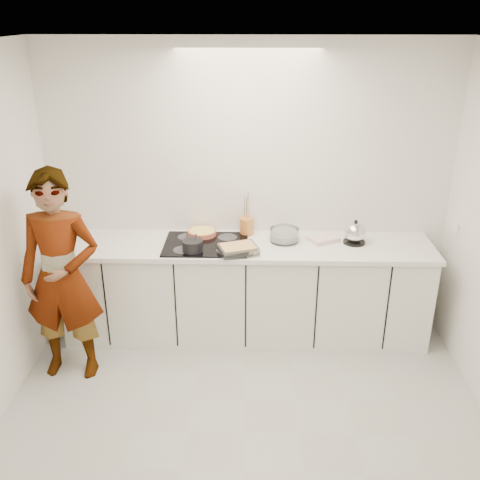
{
  "coord_description": "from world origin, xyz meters",
  "views": [
    {
      "loc": [
        0.05,
        -2.96,
        2.78
      ],
      "look_at": [
        -0.05,
        1.05,
        1.05
      ],
      "focal_mm": 40.0,
      "sensor_mm": 36.0,
      "label": 1
    }
  ],
  "objects_px": {
    "hob": "(206,244)",
    "utensil_crock": "(247,226)",
    "mixing_bowl": "(284,235)",
    "saucepan": "(193,246)",
    "baking_dish": "(238,249)",
    "kettle": "(355,233)",
    "cook": "(62,278)",
    "tart_dish": "(202,232)"
  },
  "relations": [
    {
      "from": "hob",
      "to": "tart_dish",
      "type": "height_order",
      "value": "tart_dish"
    },
    {
      "from": "utensil_crock",
      "to": "cook",
      "type": "height_order",
      "value": "cook"
    },
    {
      "from": "tart_dish",
      "to": "cook",
      "type": "height_order",
      "value": "cook"
    },
    {
      "from": "kettle",
      "to": "baking_dish",
      "type": "bearing_deg",
      "value": -166.04
    },
    {
      "from": "saucepan",
      "to": "kettle",
      "type": "xyz_separation_m",
      "value": [
        1.39,
        0.23,
        0.03
      ]
    },
    {
      "from": "baking_dish",
      "to": "mixing_bowl",
      "type": "xyz_separation_m",
      "value": [
        0.4,
        0.28,
        0.01
      ]
    },
    {
      "from": "saucepan",
      "to": "baking_dish",
      "type": "relative_size",
      "value": 0.57
    },
    {
      "from": "saucepan",
      "to": "utensil_crock",
      "type": "distance_m",
      "value": 0.61
    },
    {
      "from": "saucepan",
      "to": "kettle",
      "type": "height_order",
      "value": "kettle"
    },
    {
      "from": "tart_dish",
      "to": "utensil_crock",
      "type": "height_order",
      "value": "utensil_crock"
    },
    {
      "from": "mixing_bowl",
      "to": "kettle",
      "type": "relative_size",
      "value": 1.23
    },
    {
      "from": "hob",
      "to": "mixing_bowl",
      "type": "distance_m",
      "value": 0.69
    },
    {
      "from": "mixing_bowl",
      "to": "utensil_crock",
      "type": "height_order",
      "value": "utensil_crock"
    },
    {
      "from": "tart_dish",
      "to": "mixing_bowl",
      "type": "height_order",
      "value": "mixing_bowl"
    },
    {
      "from": "baking_dish",
      "to": "utensil_crock",
      "type": "bearing_deg",
      "value": 81.28
    },
    {
      "from": "hob",
      "to": "tart_dish",
      "type": "xyz_separation_m",
      "value": [
        -0.05,
        0.2,
        0.03
      ]
    },
    {
      "from": "saucepan",
      "to": "cook",
      "type": "height_order",
      "value": "cook"
    },
    {
      "from": "utensil_crock",
      "to": "saucepan",
      "type": "bearing_deg",
      "value": -137.37
    },
    {
      "from": "cook",
      "to": "tart_dish",
      "type": "bearing_deg",
      "value": 37.04
    },
    {
      "from": "hob",
      "to": "baking_dish",
      "type": "relative_size",
      "value": 1.96
    },
    {
      "from": "hob",
      "to": "tart_dish",
      "type": "distance_m",
      "value": 0.21
    },
    {
      "from": "saucepan",
      "to": "baking_dish",
      "type": "xyz_separation_m",
      "value": [
        0.38,
        -0.02,
        -0.01
      ]
    },
    {
      "from": "saucepan",
      "to": "cook",
      "type": "distance_m",
      "value": 1.07
    },
    {
      "from": "saucepan",
      "to": "mixing_bowl",
      "type": "height_order",
      "value": "saucepan"
    },
    {
      "from": "hob",
      "to": "saucepan",
      "type": "xyz_separation_m",
      "value": [
        -0.1,
        -0.16,
        0.06
      ]
    },
    {
      "from": "mixing_bowl",
      "to": "utensil_crock",
      "type": "xyz_separation_m",
      "value": [
        -0.33,
        0.15,
        0.02
      ]
    },
    {
      "from": "baking_dish",
      "to": "mixing_bowl",
      "type": "relative_size",
      "value": 1.21
    },
    {
      "from": "baking_dish",
      "to": "hob",
      "type": "bearing_deg",
      "value": 148.05
    },
    {
      "from": "hob",
      "to": "utensil_crock",
      "type": "bearing_deg",
      "value": 35.7
    },
    {
      "from": "hob",
      "to": "saucepan",
      "type": "relative_size",
      "value": 3.45
    },
    {
      "from": "baking_dish",
      "to": "cook",
      "type": "distance_m",
      "value": 1.42
    },
    {
      "from": "saucepan",
      "to": "mixing_bowl",
      "type": "relative_size",
      "value": 0.69
    },
    {
      "from": "tart_dish",
      "to": "hob",
      "type": "bearing_deg",
      "value": -75.25
    },
    {
      "from": "kettle",
      "to": "cook",
      "type": "distance_m",
      "value": 2.46
    },
    {
      "from": "saucepan",
      "to": "hob",
      "type": "bearing_deg",
      "value": 58.65
    },
    {
      "from": "baking_dish",
      "to": "utensil_crock",
      "type": "height_order",
      "value": "utensil_crock"
    },
    {
      "from": "tart_dish",
      "to": "mixing_bowl",
      "type": "bearing_deg",
      "value": -7.39
    },
    {
      "from": "baking_dish",
      "to": "tart_dish",
      "type": "bearing_deg",
      "value": 131.86
    },
    {
      "from": "cook",
      "to": "baking_dish",
      "type": "bearing_deg",
      "value": 16.38
    },
    {
      "from": "tart_dish",
      "to": "kettle",
      "type": "distance_m",
      "value": 1.35
    },
    {
      "from": "saucepan",
      "to": "baking_dish",
      "type": "height_order",
      "value": "saucepan"
    },
    {
      "from": "hob",
      "to": "utensil_crock",
      "type": "relative_size",
      "value": 4.64
    }
  ]
}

